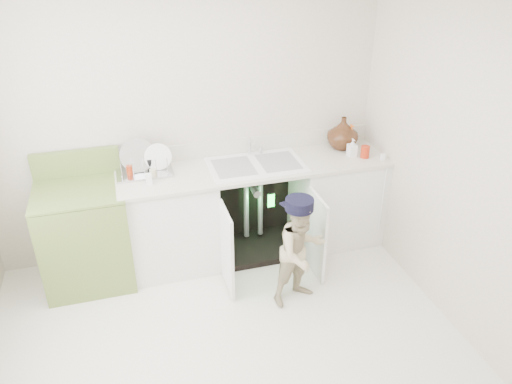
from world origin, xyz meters
TOP-DOWN VIEW (x-y plane):
  - ground at (0.00, 0.00)m, footprint 3.50×3.50m
  - room_shell at (0.00, 0.00)m, footprint 6.00×5.50m
  - counter_run at (0.57, 1.21)m, footprint 2.44×1.02m
  - avocado_stove at (-0.97, 1.18)m, footprint 0.72×0.65m
  - repair_worker at (0.69, 0.41)m, footprint 0.54×0.69m

SIDE VIEW (x-z plane):
  - ground at x=0.00m, z-range 0.00..0.00m
  - avocado_stove at x=-0.97m, z-range -0.10..1.02m
  - counter_run at x=0.57m, z-range -0.13..1.07m
  - repair_worker at x=0.69m, z-range 0.01..0.96m
  - room_shell at x=0.00m, z-range 0.62..1.88m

